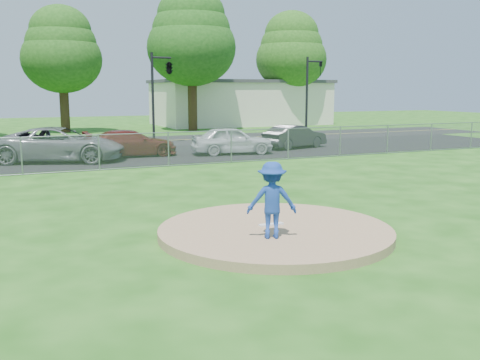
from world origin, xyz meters
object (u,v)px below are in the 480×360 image
object	(u,v)px
parked_car_darkred	(131,143)
tree_right	(192,36)
tree_far_right	(291,50)
traffic_signal_right	(310,90)
parked_car_pearl	(232,140)
pitcher	(272,200)
parked_car_charcoal	(295,136)
traffic_signal_center	(167,69)
commercial_building	(240,102)
tree_center	(61,49)
parked_car_gray	(60,144)

from	to	relation	value
parked_car_darkred	tree_right	bearing A→B (deg)	-28.59
tree_far_right	traffic_signal_right	bearing A→B (deg)	-113.91
parked_car_pearl	tree_far_right	bearing A→B (deg)	-27.38
parked_car_darkred	parked_car_pearl	world-z (taller)	parked_car_pearl
parked_car_darkred	traffic_signal_right	bearing A→B (deg)	-67.20
pitcher	parked_car_charcoal	world-z (taller)	pitcher
tree_far_right	traffic_signal_center	distance (m)	20.78
parked_car_charcoal	tree_right	bearing A→B (deg)	-13.52
tree_right	parked_car_charcoal	distance (m)	17.19
parked_car_charcoal	traffic_signal_right	bearing A→B (deg)	-54.31
commercial_building	traffic_signal_center	xyz separation A→B (m)	(-12.03, -16.00, 2.45)
tree_far_right	pitcher	bearing A→B (deg)	-119.81
traffic_signal_center	parked_car_pearl	bearing A→B (deg)	-78.56
tree_center	traffic_signal_center	distance (m)	13.12
traffic_signal_right	pitcher	world-z (taller)	traffic_signal_right
tree_center	parked_car_darkred	bearing A→B (deg)	-85.88
tree_center	traffic_signal_center	world-z (taller)	tree_center
traffic_signal_right	commercial_building	bearing A→B (deg)	83.71
commercial_building	parked_car_gray	xyz separation A→B (m)	(-19.18, -22.40, -1.34)
tree_far_right	pitcher	xyz separation A→B (m)	(-20.48, -35.74, -6.04)
parked_car_darkred	parked_car_pearl	xyz separation A→B (m)	(5.09, -1.14, 0.06)
tree_center	pitcher	distance (m)	35.17
parked_car_gray	parked_car_charcoal	bearing A→B (deg)	-67.06
commercial_building	traffic_signal_center	size ratio (longest dim) A/B	2.93
parked_car_darkred	parked_car_pearl	size ratio (longest dim) A/B	1.08
pitcher	parked_car_gray	world-z (taller)	pitcher
traffic_signal_center	parked_car_darkred	distance (m)	7.90
traffic_signal_right	pitcher	size ratio (longest dim) A/B	3.41
tree_center	parked_car_gray	distance (m)	19.37
tree_center	traffic_signal_right	bearing A→B (deg)	-38.22
commercial_building	pitcher	bearing A→B (deg)	-113.04
traffic_signal_right	parked_car_pearl	world-z (taller)	traffic_signal_right
commercial_building	parked_car_pearl	size ratio (longest dim) A/B	3.86
parked_car_pearl	parked_car_darkred	bearing A→B (deg)	86.31
traffic_signal_right	tree_far_right	bearing A→B (deg)	66.09
traffic_signal_center	parked_car_gray	bearing A→B (deg)	-138.17
pitcher	tree_right	bearing A→B (deg)	-84.36
traffic_signal_center	parked_car_charcoal	xyz separation A→B (m)	(5.86, -5.69, -3.93)
tree_center	tree_right	bearing A→B (deg)	-11.31
tree_center	parked_car_pearl	bearing A→B (deg)	-71.39
traffic_signal_center	parked_car_pearl	xyz separation A→B (m)	(1.40, -6.91, -3.88)
commercial_building	tree_center	world-z (taller)	tree_center
tree_center	tree_right	distance (m)	10.27
commercial_building	tree_right	distance (m)	10.73
parked_car_pearl	tree_right	bearing A→B (deg)	-3.19
parked_car_darkred	parked_car_charcoal	xyz separation A→B (m)	(9.55, 0.08, 0.00)
commercial_building	tree_right	xyz separation A→B (m)	(-7.00, -6.00, 5.49)
parked_car_gray	parked_car_darkred	bearing A→B (deg)	-59.82
traffic_signal_right	tree_right	bearing A→B (deg)	117.64
tree_right	pitcher	size ratio (longest dim) A/B	7.08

